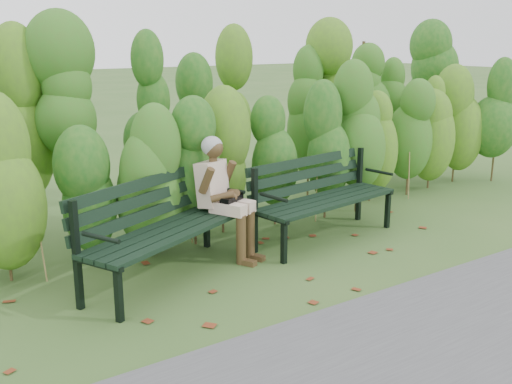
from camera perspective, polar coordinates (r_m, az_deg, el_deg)
ground at (r=6.05m, az=1.88°, el=-7.59°), size 80.00×80.00×0.00m
footpath at (r=4.64m, az=18.75°, el=-15.62°), size 60.00×2.50×0.01m
hedge_band at (r=7.26m, az=-6.77°, el=6.36°), size 11.04×1.67×2.42m
leaf_litter at (r=5.91m, az=0.36°, el=-8.09°), size 5.46×2.25×0.01m
bench_left at (r=5.81m, az=-9.15°, el=-2.72°), size 2.02×1.37×0.97m
bench_right at (r=6.93m, az=6.07°, el=0.05°), size 1.95×0.87×0.94m
seated_woman at (r=6.24m, az=-3.22°, el=0.29°), size 0.58×0.76×1.29m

